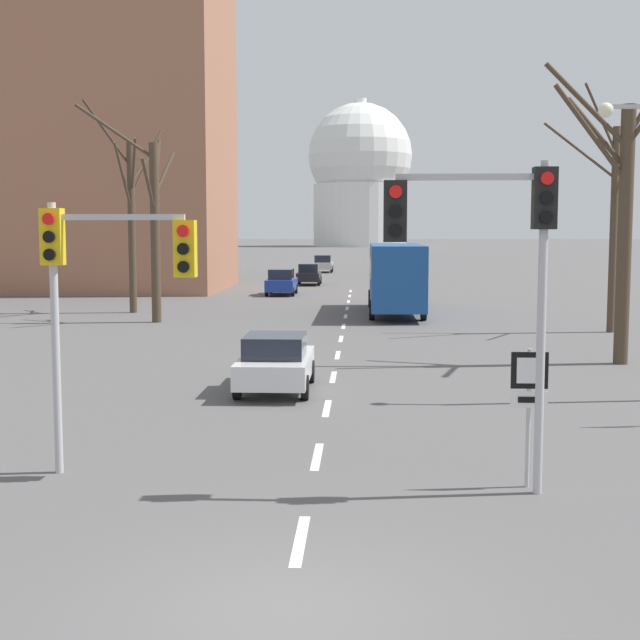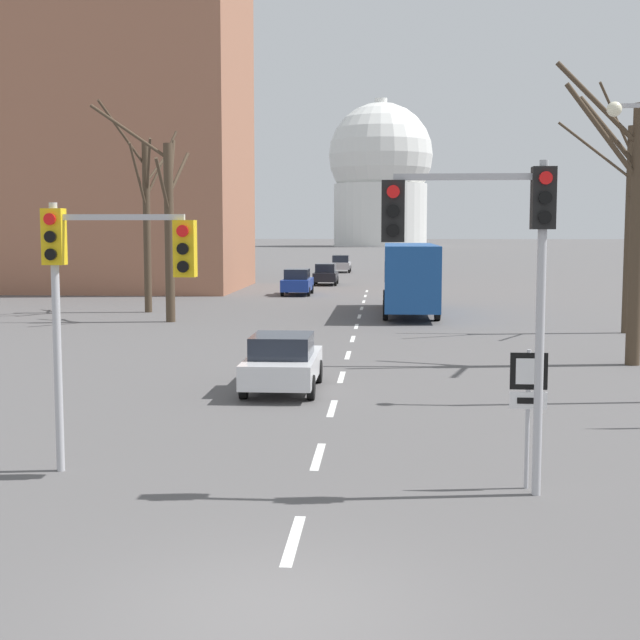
% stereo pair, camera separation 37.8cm
% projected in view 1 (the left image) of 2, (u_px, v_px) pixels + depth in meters
% --- Properties ---
extents(ground_plane, '(800.00, 800.00, 0.00)m').
position_uv_depth(ground_plane, '(286.00, 611.00, 9.86)').
color(ground_plane, '#565454').
extents(lane_stripe_0, '(0.16, 2.00, 0.01)m').
position_uv_depth(lane_stripe_0, '(300.00, 540.00, 12.12)').
color(lane_stripe_0, silver).
rests_on(lane_stripe_0, ground_plane).
extents(lane_stripe_1, '(0.16, 2.00, 0.01)m').
position_uv_depth(lane_stripe_1, '(317.00, 456.00, 16.59)').
color(lane_stripe_1, silver).
rests_on(lane_stripe_1, ground_plane).
extents(lane_stripe_2, '(0.16, 2.00, 0.01)m').
position_uv_depth(lane_stripe_2, '(327.00, 408.00, 21.06)').
color(lane_stripe_2, silver).
rests_on(lane_stripe_2, ground_plane).
extents(lane_stripe_3, '(0.16, 2.00, 0.01)m').
position_uv_depth(lane_stripe_3, '(333.00, 377.00, 25.53)').
color(lane_stripe_3, silver).
rests_on(lane_stripe_3, ground_plane).
extents(lane_stripe_4, '(0.16, 2.00, 0.01)m').
position_uv_depth(lane_stripe_4, '(338.00, 355.00, 30.00)').
color(lane_stripe_4, silver).
rests_on(lane_stripe_4, ground_plane).
extents(lane_stripe_5, '(0.16, 2.00, 0.01)m').
position_uv_depth(lane_stripe_5, '(341.00, 339.00, 34.48)').
color(lane_stripe_5, silver).
rests_on(lane_stripe_5, ground_plane).
extents(lane_stripe_6, '(0.16, 2.00, 0.01)m').
position_uv_depth(lane_stripe_6, '(343.00, 326.00, 38.95)').
color(lane_stripe_6, silver).
rests_on(lane_stripe_6, ground_plane).
extents(lane_stripe_7, '(0.16, 2.00, 0.01)m').
position_uv_depth(lane_stripe_7, '(345.00, 316.00, 43.42)').
color(lane_stripe_7, silver).
rests_on(lane_stripe_7, ground_plane).
extents(lane_stripe_8, '(0.16, 2.00, 0.01)m').
position_uv_depth(lane_stripe_8, '(347.00, 308.00, 47.89)').
color(lane_stripe_8, silver).
rests_on(lane_stripe_8, ground_plane).
extents(lane_stripe_9, '(0.16, 2.00, 0.01)m').
position_uv_depth(lane_stripe_9, '(348.00, 302.00, 52.36)').
color(lane_stripe_9, silver).
rests_on(lane_stripe_9, ground_plane).
extents(lane_stripe_10, '(0.16, 2.00, 0.01)m').
position_uv_depth(lane_stripe_10, '(350.00, 296.00, 56.83)').
color(lane_stripe_10, silver).
rests_on(lane_stripe_10, ground_plane).
extents(lane_stripe_11, '(0.16, 2.00, 0.01)m').
position_uv_depth(lane_stripe_11, '(351.00, 291.00, 61.31)').
color(lane_stripe_11, silver).
rests_on(lane_stripe_11, ground_plane).
extents(traffic_signal_near_right, '(2.67, 0.34, 5.28)m').
position_uv_depth(traffic_signal_near_right, '(492.00, 242.00, 13.91)').
color(traffic_signal_near_right, '#B2B2B7').
rests_on(traffic_signal_near_right, ground_plane).
extents(traffic_signal_near_left, '(2.63, 0.34, 4.67)m').
position_uv_depth(traffic_signal_near_left, '(100.00, 269.00, 15.10)').
color(traffic_signal_near_left, '#B2B2B7').
rests_on(traffic_signal_near_left, ground_plane).
extents(route_sign_post, '(0.60, 0.08, 2.29)m').
position_uv_depth(route_sign_post, '(529.00, 394.00, 14.47)').
color(route_sign_post, '#B2B2B7').
rests_on(route_sign_post, ground_plane).
extents(sedan_near_left, '(1.81, 4.11, 1.63)m').
position_uv_depth(sedan_near_left, '(309.00, 274.00, 68.13)').
color(sedan_near_left, black).
rests_on(sedan_near_left, ground_plane).
extents(sedan_near_right, '(1.86, 4.20, 1.69)m').
position_uv_depth(sedan_near_right, '(282.00, 282.00, 57.60)').
color(sedan_near_right, navy).
rests_on(sedan_near_right, ground_plane).
extents(sedan_mid_centre, '(1.78, 4.16, 1.47)m').
position_uv_depth(sedan_mid_centre, '(389.00, 266.00, 84.51)').
color(sedan_mid_centre, maroon).
rests_on(sedan_mid_centre, ground_plane).
extents(sedan_far_left, '(1.87, 4.08, 1.50)m').
position_uv_depth(sedan_far_left, '(276.00, 362.00, 23.28)').
color(sedan_far_left, silver).
rests_on(sedan_far_left, ground_plane).
extents(sedan_far_right, '(1.93, 4.31, 1.70)m').
position_uv_depth(sedan_far_right, '(323.00, 264.00, 88.30)').
color(sedan_far_right, '#B7B7BC').
rests_on(sedan_far_right, ground_plane).
extents(city_bus, '(2.66, 10.80, 3.48)m').
position_uv_depth(city_bus, '(396.00, 273.00, 44.56)').
color(city_bus, '#19478C').
rests_on(city_bus, ground_plane).
extents(bare_tree_left_near, '(2.72, 4.99, 10.36)m').
position_uv_depth(bare_tree_left_near, '(131.00, 214.00, 44.85)').
color(bare_tree_left_near, '#473828').
rests_on(bare_tree_left_near, ground_plane).
extents(bare_tree_right_near, '(4.85, 3.03, 10.52)m').
position_uv_depth(bare_tree_right_near, '(625.00, 207.00, 27.58)').
color(bare_tree_right_near, '#473828').
rests_on(bare_tree_right_near, ground_plane).
extents(bare_tree_left_far, '(4.15, 3.64, 9.86)m').
position_uv_depth(bare_tree_left_far, '(153.00, 221.00, 40.27)').
color(bare_tree_left_far, '#473828').
rests_on(bare_tree_left_far, ground_plane).
extents(bare_tree_right_far, '(3.05, 2.45, 9.88)m').
position_uv_depth(bare_tree_right_far, '(612.00, 220.00, 36.23)').
color(bare_tree_right_far, '#473828').
rests_on(bare_tree_right_far, ground_plane).
extents(capitol_dome, '(26.33, 26.33, 37.18)m').
position_uv_depth(capitol_dome, '(360.00, 175.00, 226.47)').
color(capitol_dome, silver).
rests_on(capitol_dome, ground_plane).
extents(apartment_block_left, '(18.00, 14.00, 25.53)m').
position_uv_depth(apartment_block_left, '(95.00, 107.00, 62.35)').
color(apartment_block_left, '#9E664C').
rests_on(apartment_block_left, ground_plane).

